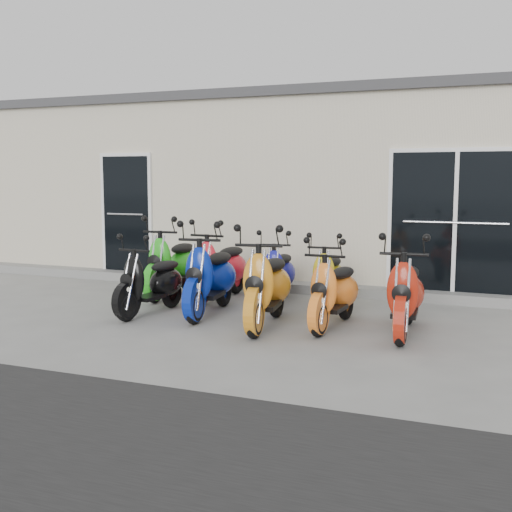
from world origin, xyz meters
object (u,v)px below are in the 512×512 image
(scooter_front_orange_a, at_px, (267,275))
(scooter_back_blue, at_px, (279,266))
(scooter_front_blue, at_px, (210,267))
(scooter_front_orange_b, at_px, (334,281))
(scooter_front_black, at_px, (151,273))
(scooter_back_green, at_px, (172,255))
(scooter_back_red, at_px, (220,259))
(scooter_back_yellow, at_px, (329,269))
(scooter_front_red, at_px, (406,283))

(scooter_front_orange_a, height_order, scooter_back_blue, scooter_front_orange_a)
(scooter_front_blue, distance_m, scooter_front_orange_b, 1.77)
(scooter_front_black, bearing_deg, scooter_back_blue, 51.86)
(scooter_front_orange_b, relative_size, scooter_back_green, 0.90)
(scooter_front_orange_a, distance_m, scooter_back_red, 1.94)
(scooter_back_red, bearing_deg, scooter_front_black, -104.01)
(scooter_front_black, bearing_deg, scooter_back_yellow, 39.50)
(scooter_front_blue, relative_size, scooter_front_orange_a, 0.99)
(scooter_front_orange_b, relative_size, scooter_back_blue, 1.04)
(scooter_front_blue, relative_size, scooter_back_green, 1.02)
(scooter_front_blue, height_order, scooter_back_yellow, scooter_front_blue)
(scooter_front_black, xyz_separation_m, scooter_front_orange_a, (1.74, -0.10, 0.10))
(scooter_front_black, bearing_deg, scooter_back_green, 112.45)
(scooter_front_black, relative_size, scooter_back_yellow, 1.02)
(scooter_back_green, relative_size, scooter_back_red, 1.03)
(scooter_front_black, distance_m, scooter_back_red, 1.39)
(scooter_back_green, distance_m, scooter_back_yellow, 2.51)
(scooter_front_black, height_order, scooter_front_blue, scooter_front_blue)
(scooter_front_blue, xyz_separation_m, scooter_front_orange_b, (1.77, -0.10, -0.08))
(scooter_back_yellow, bearing_deg, scooter_back_blue, 175.85)
(scooter_back_red, bearing_deg, scooter_front_orange_b, -24.63)
(scooter_front_blue, xyz_separation_m, scooter_front_red, (2.65, -0.14, -0.03))
(scooter_front_black, bearing_deg, scooter_back_red, 77.83)
(scooter_back_blue, bearing_deg, scooter_front_orange_a, -83.63)
(scooter_front_black, xyz_separation_m, scooter_front_orange_b, (2.53, 0.18, 0.02))
(scooter_back_green, bearing_deg, scooter_back_red, -1.16)
(scooter_back_red, bearing_deg, scooter_front_red, -17.61)
(scooter_front_blue, distance_m, scooter_back_yellow, 1.77)
(scooter_front_orange_b, height_order, scooter_back_blue, scooter_front_orange_b)
(scooter_front_blue, distance_m, scooter_back_blue, 1.28)
(scooter_front_blue, bearing_deg, scooter_front_red, -9.32)
(scooter_front_orange_a, distance_m, scooter_front_red, 1.70)
(scooter_front_blue, xyz_separation_m, scooter_back_green, (-1.16, 1.01, -0.01))
(scooter_front_blue, bearing_deg, scooter_back_yellow, 33.78)
(scooter_front_black, height_order, scooter_front_red, scooter_front_red)
(scooter_back_blue, height_order, scooter_back_yellow, scooter_back_blue)
(scooter_front_orange_a, height_order, scooter_back_yellow, scooter_front_orange_a)
(scooter_front_black, xyz_separation_m, scooter_back_blue, (1.35, 1.41, -0.01))
(scooter_back_red, xyz_separation_m, scooter_back_yellow, (1.69, 0.10, -0.07))
(scooter_front_red, relative_size, scooter_back_blue, 1.12)
(scooter_back_blue, bearing_deg, scooter_back_red, 177.68)
(scooter_front_blue, distance_m, scooter_back_red, 1.09)
(scooter_back_blue, bearing_deg, scooter_front_black, -141.77)
(scooter_front_blue, xyz_separation_m, scooter_front_orange_a, (0.97, -0.39, 0.00))
(scooter_front_orange_a, height_order, scooter_front_orange_b, scooter_front_orange_a)
(scooter_front_black, xyz_separation_m, scooter_back_green, (-0.39, 1.29, 0.08))
(scooter_front_orange_b, distance_m, scooter_back_green, 3.13)
(scooter_front_black, relative_size, scooter_front_blue, 0.86)
(scooter_front_orange_b, relative_size, scooter_back_red, 0.93)
(scooter_front_red, distance_m, scooter_back_blue, 2.42)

